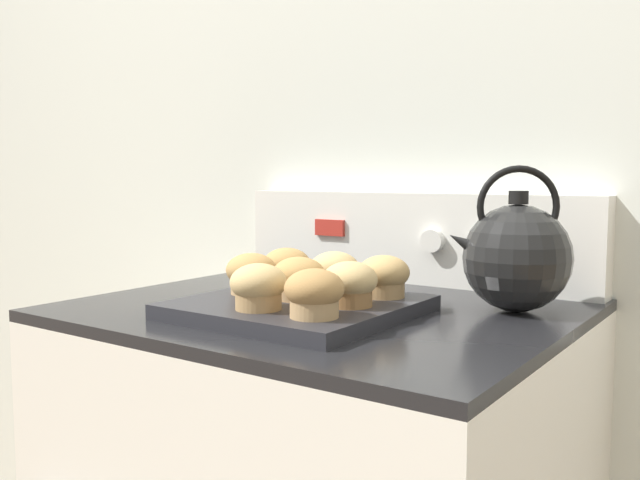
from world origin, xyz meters
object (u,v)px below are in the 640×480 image
muffin_pan (299,307)px  muffin_r1_c2 (350,284)px  muffin_r0_c1 (258,287)px  muffin_r1_c0 (251,274)px  muffin_r2_c1 (334,272)px  muffin_r2_c2 (384,276)px  muffin_r0_c2 (314,293)px  muffin_r1_c1 (299,278)px  muffin_r2_c0 (287,267)px  tea_kettle (516,256)px

muffin_pan → muffin_r1_c2: muffin_r1_c2 is taller
muffin_pan → muffin_r0_c1: (-0.00, -0.09, 0.04)m
muffin_pan → muffin_r1_c0: bearing=-178.8°
muffin_r2_c1 → muffin_r2_c2: bearing=0.6°
muffin_r2_c2 → muffin_r0_c2: bearing=-90.0°
muffin_pan → muffin_r1_c1: size_ratio=3.98×
muffin_r1_c0 → muffin_r1_c2: bearing=0.8°
muffin_r1_c1 → muffin_r2_c0: same height
muffin_r0_c2 → tea_kettle: (0.16, 0.30, 0.03)m
muffin_r1_c1 → muffin_r0_c1: bearing=-90.3°
muffin_r1_c0 → muffin_r2_c0: bearing=91.4°
muffin_r1_c0 → muffin_r2_c1: size_ratio=1.00×
muffin_r2_c0 → muffin_r2_c1: 0.10m
muffin_r0_c2 → muffin_r1_c1: size_ratio=1.00×
muffin_pan → muffin_r1_c0: muffin_r1_c0 is taller
tea_kettle → muffin_r2_c1: bearing=-155.4°
muffin_pan → muffin_r1_c1: 0.04m
muffin_pan → muffin_r1_c1: (-0.00, 0.00, 0.04)m
tea_kettle → muffin_pan: bearing=-141.0°
muffin_r2_c0 → tea_kettle: (0.35, 0.12, 0.03)m
tea_kettle → muffin_r2_c2: bearing=-144.9°
muffin_r1_c0 → muffin_r2_c0: 0.09m
muffin_r0_c2 → muffin_r1_c1: bearing=135.7°
muffin_r0_c2 → muffin_r2_c2: size_ratio=1.00×
muffin_r0_c1 → muffin_r1_c0: 0.13m
muffin_r0_c2 → muffin_r2_c0: 0.26m
muffin_r0_c2 → muffin_r1_c1: 0.13m
muffin_r2_c1 → muffin_r1_c2: bearing=-46.3°
muffin_pan → muffin_r2_c2: muffin_r2_c2 is taller
muffin_r2_c2 → tea_kettle: bearing=35.1°
tea_kettle → muffin_r2_c0: bearing=-161.6°
muffin_r0_c1 → muffin_r1_c1: same height
muffin_r1_c1 → muffin_r2_c1: (0.00, 0.09, 0.00)m
muffin_r2_c0 → muffin_r2_c1: bearing=0.1°
muffin_r1_c0 → muffin_pan: bearing=1.2°
muffin_r1_c0 → muffin_r1_c2: same height
muffin_r0_c2 → muffin_r2_c1: (-0.09, 0.18, 0.00)m
muffin_pan → muffin_r0_c2: muffin_r0_c2 is taller
muffin_r2_c0 → muffin_r2_c1: (0.10, 0.00, 0.00)m
tea_kettle → muffin_r0_c2: bearing=-118.8°
muffin_r2_c1 → tea_kettle: size_ratio=0.36×
muffin_r1_c2 → muffin_r2_c2: 0.09m
muffin_pan → muffin_r2_c1: muffin_r2_c1 is taller
muffin_r1_c1 → muffin_r1_c2: bearing=-0.1°
muffin_r0_c1 → tea_kettle: bearing=49.2°
muffin_r1_c1 → muffin_r2_c0: 0.13m
muffin_pan → muffin_r0_c2: 0.14m
muffin_r0_c1 → muffin_r1_c2: same height
muffin_r1_c1 → muffin_r1_c2: 0.09m
muffin_r0_c1 → muffin_r2_c0: bearing=116.8°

